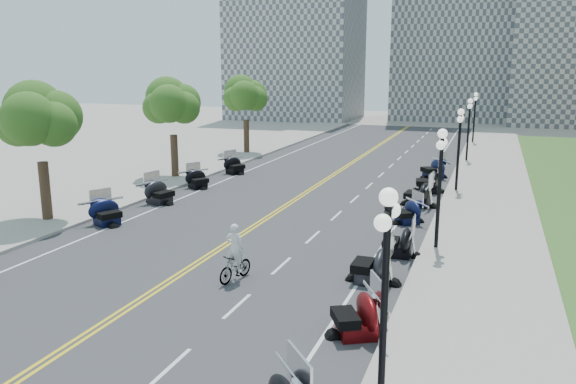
% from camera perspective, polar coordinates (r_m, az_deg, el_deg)
% --- Properties ---
extents(ground, '(160.00, 160.00, 0.00)m').
position_cam_1_polar(ground, '(23.11, -8.16, -6.51)').
color(ground, gray).
extents(road, '(16.00, 90.00, 0.01)m').
position_cam_1_polar(road, '(31.90, 0.34, -1.04)').
color(road, '#333335').
rests_on(road, ground).
extents(centerline_yellow_a, '(0.12, 90.00, 0.00)m').
position_cam_1_polar(centerline_yellow_a, '(31.94, 0.14, -1.01)').
color(centerline_yellow_a, yellow).
rests_on(centerline_yellow_a, road).
extents(centerline_yellow_b, '(0.12, 90.00, 0.00)m').
position_cam_1_polar(centerline_yellow_b, '(31.86, 0.54, -1.05)').
color(centerline_yellow_b, yellow).
rests_on(centerline_yellow_b, road).
extents(edge_line_north, '(0.12, 90.00, 0.00)m').
position_cam_1_polar(edge_line_north, '(30.39, 11.77, -1.98)').
color(edge_line_north, white).
rests_on(edge_line_north, road).
extents(edge_line_south, '(0.12, 90.00, 0.00)m').
position_cam_1_polar(edge_line_south, '(34.54, -9.70, -0.16)').
color(edge_line_south, white).
rests_on(edge_line_south, road).
extents(lane_dash_4, '(0.12, 2.00, 0.00)m').
position_cam_1_polar(lane_dash_4, '(15.30, -11.89, -17.00)').
color(lane_dash_4, white).
rests_on(lane_dash_4, road).
extents(lane_dash_5, '(0.12, 2.00, 0.00)m').
position_cam_1_polar(lane_dash_5, '(18.42, -5.19, -11.46)').
color(lane_dash_5, white).
rests_on(lane_dash_5, road).
extents(lane_dash_6, '(0.12, 2.00, 0.00)m').
position_cam_1_polar(lane_dash_6, '(21.84, -0.68, -7.49)').
color(lane_dash_6, white).
rests_on(lane_dash_6, road).
extents(lane_dash_7, '(0.12, 2.00, 0.00)m').
position_cam_1_polar(lane_dash_7, '(25.42, 2.54, -4.59)').
color(lane_dash_7, white).
rests_on(lane_dash_7, road).
extents(lane_dash_8, '(0.12, 2.00, 0.00)m').
position_cam_1_polar(lane_dash_8, '(29.11, 4.94, -2.40)').
color(lane_dash_8, white).
rests_on(lane_dash_8, road).
extents(lane_dash_9, '(0.12, 2.00, 0.00)m').
position_cam_1_polar(lane_dash_9, '(32.88, 6.78, -0.71)').
color(lane_dash_9, white).
rests_on(lane_dash_9, road).
extents(lane_dash_10, '(0.12, 2.00, 0.00)m').
position_cam_1_polar(lane_dash_10, '(36.69, 8.25, 0.64)').
color(lane_dash_10, white).
rests_on(lane_dash_10, road).
extents(lane_dash_11, '(0.12, 2.00, 0.00)m').
position_cam_1_polar(lane_dash_11, '(40.54, 9.43, 1.73)').
color(lane_dash_11, white).
rests_on(lane_dash_11, road).
extents(lane_dash_12, '(0.12, 2.00, 0.00)m').
position_cam_1_polar(lane_dash_12, '(44.42, 10.41, 2.63)').
color(lane_dash_12, white).
rests_on(lane_dash_12, road).
extents(lane_dash_13, '(0.12, 2.00, 0.00)m').
position_cam_1_polar(lane_dash_13, '(48.32, 11.24, 3.38)').
color(lane_dash_13, white).
rests_on(lane_dash_13, road).
extents(lane_dash_14, '(0.12, 2.00, 0.00)m').
position_cam_1_polar(lane_dash_14, '(52.23, 11.94, 4.02)').
color(lane_dash_14, white).
rests_on(lane_dash_14, road).
extents(lane_dash_15, '(0.12, 2.00, 0.00)m').
position_cam_1_polar(lane_dash_15, '(56.15, 12.54, 4.57)').
color(lane_dash_15, white).
rests_on(lane_dash_15, road).
extents(lane_dash_16, '(0.12, 2.00, 0.00)m').
position_cam_1_polar(lane_dash_16, '(60.09, 13.07, 5.05)').
color(lane_dash_16, white).
rests_on(lane_dash_16, road).
extents(lane_dash_17, '(0.12, 2.00, 0.00)m').
position_cam_1_polar(lane_dash_17, '(64.03, 13.53, 5.47)').
color(lane_dash_17, white).
rests_on(lane_dash_17, road).
extents(lane_dash_18, '(0.12, 2.00, 0.00)m').
position_cam_1_polar(lane_dash_18, '(67.98, 13.94, 5.84)').
color(lane_dash_18, white).
rests_on(lane_dash_18, road).
extents(lane_dash_19, '(0.12, 2.00, 0.00)m').
position_cam_1_polar(lane_dash_19, '(71.93, 14.31, 6.17)').
color(lane_dash_19, white).
rests_on(lane_dash_19, road).
extents(sidewalk_north, '(5.00, 90.00, 0.15)m').
position_cam_1_polar(sidewalk_north, '(30.10, 19.52, -2.47)').
color(sidewalk_north, '#9E9991').
rests_on(sidewalk_north, ground).
extents(sidewalk_south, '(5.00, 90.00, 0.15)m').
position_cam_1_polar(sidewalk_south, '(36.71, -15.27, 0.43)').
color(sidewalk_south, '#9E9991').
rests_on(sidewalk_south, ground).
extents(distant_block_a, '(18.00, 14.00, 26.00)m').
position_cam_1_polar(distant_block_a, '(86.21, 0.85, 16.19)').
color(distant_block_a, gray).
rests_on(distant_block_a, ground).
extents(distant_block_b, '(16.00, 12.00, 30.00)m').
position_cam_1_polar(distant_block_b, '(87.74, 16.57, 16.94)').
color(distant_block_b, gray).
rests_on(distant_block_b, ground).
extents(street_lamp_1, '(0.50, 1.20, 4.90)m').
position_cam_1_polar(street_lamp_1, '(12.34, 9.77, -10.98)').
color(street_lamp_1, black).
rests_on(street_lamp_1, sidewalk_north).
extents(street_lamp_2, '(0.50, 1.20, 4.90)m').
position_cam_1_polar(street_lamp_2, '(23.76, 15.11, 0.22)').
color(street_lamp_2, black).
rests_on(street_lamp_2, sidewalk_north).
extents(street_lamp_3, '(0.50, 1.20, 4.90)m').
position_cam_1_polar(street_lamp_3, '(35.56, 16.93, 4.08)').
color(street_lamp_3, black).
rests_on(street_lamp_3, sidewalk_north).
extents(street_lamp_4, '(0.50, 1.20, 4.90)m').
position_cam_1_polar(street_lamp_4, '(47.46, 17.85, 6.02)').
color(street_lamp_4, black).
rests_on(street_lamp_4, sidewalk_north).
extents(street_lamp_5, '(0.50, 1.20, 4.90)m').
position_cam_1_polar(street_lamp_5, '(59.40, 18.40, 7.17)').
color(street_lamp_5, black).
rests_on(street_lamp_5, sidewalk_north).
extents(tree_2, '(4.80, 4.80, 9.20)m').
position_cam_1_polar(tree_2, '(29.61, -23.96, 6.15)').
color(tree_2, '#235619').
rests_on(tree_2, sidewalk_south).
extents(tree_3, '(4.80, 4.80, 9.20)m').
position_cam_1_polar(tree_3, '(39.10, -11.66, 8.26)').
color(tree_3, '#235619').
rests_on(tree_3, sidewalk_south).
extents(tree_4, '(4.80, 4.80, 9.20)m').
position_cam_1_polar(tree_4, '(49.69, -4.31, 9.33)').
color(tree_4, '#235619').
rests_on(tree_4, sidewalk_south).
extents(motorcycle_n_4, '(2.75, 2.75, 1.42)m').
position_cam_1_polar(motorcycle_n_4, '(16.36, 6.97, -12.05)').
color(motorcycle_n_4, '#590A0C').
rests_on(motorcycle_n_4, road).
extents(motorcycle_n_5, '(2.14, 2.14, 1.49)m').
position_cam_1_polar(motorcycle_n_5, '(20.21, 8.57, -7.10)').
color(motorcycle_n_5, black).
rests_on(motorcycle_n_5, road).
extents(motorcycle_n_6, '(2.02, 2.02, 1.36)m').
position_cam_1_polar(motorcycle_n_6, '(23.19, 11.19, -4.79)').
color(motorcycle_n_6, black).
rests_on(motorcycle_n_6, road).
extents(motorcycle_n_7, '(2.57, 2.57, 1.28)m').
position_cam_1_polar(motorcycle_n_7, '(28.06, 12.06, -1.88)').
color(motorcycle_n_7, black).
rests_on(motorcycle_n_7, road).
extents(motorcycle_n_8, '(2.40, 2.40, 1.56)m').
position_cam_1_polar(motorcycle_n_8, '(31.63, 13.12, -0.05)').
color(motorcycle_n_8, black).
rests_on(motorcycle_n_8, road).
extents(motorcycle_n_9, '(2.50, 2.50, 1.54)m').
position_cam_1_polar(motorcycle_n_9, '(35.31, 14.03, 1.18)').
color(motorcycle_n_9, black).
rests_on(motorcycle_n_9, road).
extents(motorcycle_n_10, '(3.03, 3.03, 1.52)m').
position_cam_1_polar(motorcycle_n_10, '(39.85, 14.56, 2.40)').
color(motorcycle_n_10, black).
rests_on(motorcycle_n_10, road).
extents(motorcycle_s_6, '(2.66, 2.66, 1.38)m').
position_cam_1_polar(motorcycle_s_6, '(28.57, -17.96, -1.86)').
color(motorcycle_s_6, black).
rests_on(motorcycle_s_6, road).
extents(motorcycle_s_7, '(2.51, 2.51, 1.44)m').
position_cam_1_polar(motorcycle_s_7, '(32.23, -12.92, 0.09)').
color(motorcycle_s_7, black).
rests_on(motorcycle_s_7, road).
extents(motorcycle_s_8, '(2.53, 2.53, 1.29)m').
position_cam_1_polar(motorcycle_s_8, '(35.94, -9.17, 1.39)').
color(motorcycle_s_8, black).
rests_on(motorcycle_s_8, road).
extents(motorcycle_s_9, '(2.59, 2.59, 1.34)m').
position_cam_1_polar(motorcycle_s_9, '(40.55, -5.43, 2.79)').
color(motorcycle_s_9, black).
rests_on(motorcycle_s_9, road).
extents(bicycle, '(0.90, 1.77, 1.02)m').
position_cam_1_polar(bicycle, '(20.32, -5.37, -7.60)').
color(bicycle, '#A51414').
rests_on(bicycle, road).
extents(cyclist_rider, '(0.65, 0.42, 1.78)m').
position_cam_1_polar(cyclist_rider, '(19.88, -5.46, -3.81)').
color(cyclist_rider, silver).
rests_on(cyclist_rider, bicycle).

